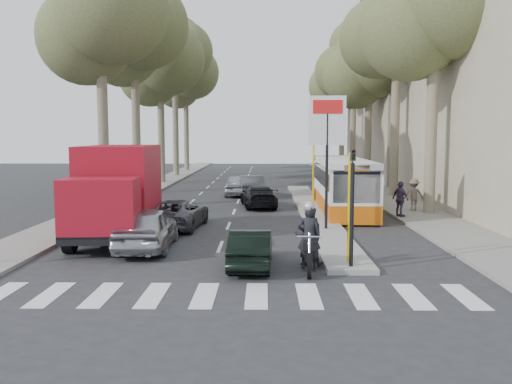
# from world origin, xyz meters

# --- Properties ---
(ground) EXTENTS (120.00, 120.00, 0.00)m
(ground) POSITION_xyz_m (0.00, 0.00, 0.00)
(ground) COLOR #28282B
(ground) RESTS_ON ground
(sidewalk_right) EXTENTS (3.20, 70.00, 0.12)m
(sidewalk_right) POSITION_xyz_m (8.60, 25.00, 0.06)
(sidewalk_right) COLOR gray
(sidewalk_right) RESTS_ON ground
(median_left) EXTENTS (2.40, 64.00, 0.12)m
(median_left) POSITION_xyz_m (-8.00, 28.00, 0.06)
(median_left) COLOR gray
(median_left) RESTS_ON ground
(traffic_island) EXTENTS (1.50, 26.00, 0.16)m
(traffic_island) POSITION_xyz_m (3.25, 11.00, 0.08)
(traffic_island) COLOR gray
(traffic_island) RESTS_ON ground
(building_far) EXTENTS (11.00, 20.00, 16.00)m
(building_far) POSITION_xyz_m (15.50, 34.00, 8.00)
(building_far) COLOR #B7A88E
(building_far) RESTS_ON ground
(billboard) EXTENTS (1.50, 12.10, 5.60)m
(billboard) POSITION_xyz_m (3.25, 5.00, 3.70)
(billboard) COLOR yellow
(billboard) RESTS_ON ground
(traffic_light_island) EXTENTS (0.16, 0.41, 3.60)m
(traffic_light_island) POSITION_xyz_m (3.25, -1.50, 2.49)
(traffic_light_island) COLOR black
(traffic_light_island) RESTS_ON ground
(tree_l_a) EXTENTS (7.40, 7.20, 14.10)m
(tree_l_a) POSITION_xyz_m (-7.87, 12.11, 10.38)
(tree_l_a) COLOR #6B604C
(tree_l_a) RESTS_ON ground
(tree_l_b) EXTENTS (7.40, 7.20, 14.88)m
(tree_l_b) POSITION_xyz_m (-7.97, 20.11, 11.07)
(tree_l_b) COLOR #6B604C
(tree_l_b) RESTS_ON ground
(tree_l_c) EXTENTS (7.40, 7.20, 13.71)m
(tree_l_c) POSITION_xyz_m (-7.77, 28.11, 10.04)
(tree_l_c) COLOR #6B604C
(tree_l_c) RESTS_ON ground
(tree_l_d) EXTENTS (7.40, 7.20, 15.66)m
(tree_l_d) POSITION_xyz_m (-7.87, 36.11, 11.76)
(tree_l_d) COLOR #6B604C
(tree_l_d) RESTS_ON ground
(tree_l_e) EXTENTS (7.40, 7.20, 14.49)m
(tree_l_e) POSITION_xyz_m (-7.97, 44.11, 10.73)
(tree_l_e) COLOR #6B604C
(tree_l_e) RESTS_ON ground
(tree_r_a) EXTENTS (7.40, 7.20, 14.10)m
(tree_r_a) POSITION_xyz_m (9.13, 10.11, 10.38)
(tree_r_a) COLOR #6B604C
(tree_r_a) RESTS_ON ground
(tree_r_b) EXTENTS (7.40, 7.20, 15.27)m
(tree_r_b) POSITION_xyz_m (9.23, 18.11, 11.42)
(tree_r_b) COLOR #6B604C
(tree_r_b) RESTS_ON ground
(tree_r_c) EXTENTS (7.40, 7.20, 13.32)m
(tree_r_c) POSITION_xyz_m (9.03, 26.11, 9.69)
(tree_r_c) COLOR #6B604C
(tree_r_c) RESTS_ON ground
(tree_r_d) EXTENTS (7.40, 7.20, 14.88)m
(tree_r_d) POSITION_xyz_m (9.13, 34.11, 11.07)
(tree_r_d) COLOR #6B604C
(tree_r_d) RESTS_ON ground
(tree_r_e) EXTENTS (7.40, 7.20, 14.10)m
(tree_r_e) POSITION_xyz_m (9.23, 42.11, 10.38)
(tree_r_e) COLOR #6B604C
(tree_r_e) RESTS_ON ground
(silver_hatchback) EXTENTS (1.95, 4.56, 1.53)m
(silver_hatchback) POSITION_xyz_m (-3.45, 1.50, 0.77)
(silver_hatchback) COLOR #AFB3B8
(silver_hatchback) RESTS_ON ground
(dark_hatchback) EXTENTS (1.33, 3.56, 1.16)m
(dark_hatchback) POSITION_xyz_m (0.28, -1.00, 0.58)
(dark_hatchback) COLOR black
(dark_hatchback) RESTS_ON ground
(queue_car_a) EXTENTS (2.47, 4.64, 1.24)m
(queue_car_a) POSITION_xyz_m (-3.06, 6.00, 0.62)
(queue_car_a) COLOR #4E5055
(queue_car_a) RESTS_ON ground
(queue_car_b) EXTENTS (2.29, 4.48, 1.24)m
(queue_car_b) POSITION_xyz_m (0.37, 12.77, 0.62)
(queue_car_b) COLOR black
(queue_car_b) RESTS_ON ground
(queue_car_c) EXTENTS (1.77, 4.17, 1.40)m
(queue_car_c) POSITION_xyz_m (-1.12, 18.71, 0.70)
(queue_car_c) COLOR #A5A7AD
(queue_car_c) RESTS_ON ground
(queue_car_d) EXTENTS (2.01, 4.39, 1.39)m
(queue_car_d) POSITION_xyz_m (-0.19, 18.01, 0.70)
(queue_car_d) COLOR #55575D
(queue_car_d) RESTS_ON ground
(queue_car_e) EXTENTS (2.70, 5.30, 1.47)m
(queue_car_e) POSITION_xyz_m (-6.30, 9.00, 0.74)
(queue_car_e) COLOR black
(queue_car_e) RESTS_ON ground
(red_truck) EXTENTS (2.95, 6.89, 3.60)m
(red_truck) POSITION_xyz_m (-4.95, 3.34, 1.90)
(red_truck) COLOR black
(red_truck) RESTS_ON ground
(city_bus) EXTENTS (2.52, 10.66, 2.80)m
(city_bus) POSITION_xyz_m (4.80, 11.54, 1.47)
(city_bus) COLOR #D45C0B
(city_bus) RESTS_ON ground
(motorcycle) EXTENTS (0.91, 2.45, 2.08)m
(motorcycle) POSITION_xyz_m (2.02, -1.24, 0.95)
(motorcycle) COLOR black
(motorcycle) RESTS_ON ground
(pedestrian_near) EXTENTS (0.93, 1.11, 1.71)m
(pedestrian_near) POSITION_xyz_m (7.20, 8.57, 0.97)
(pedestrian_near) COLOR #43344F
(pedestrian_near) RESTS_ON sidewalk_right
(pedestrian_far) EXTENTS (1.08, 0.50, 1.65)m
(pedestrian_far) POSITION_xyz_m (8.43, 10.75, 0.95)
(pedestrian_far) COLOR #6A5D50
(pedestrian_far) RESTS_ON sidewalk_right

